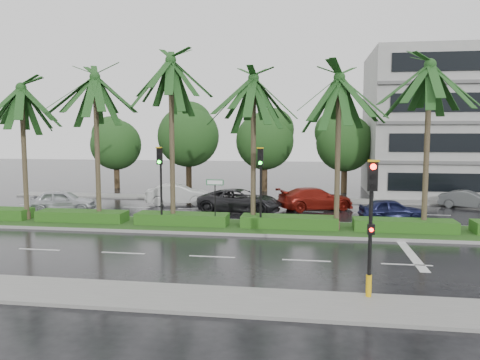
# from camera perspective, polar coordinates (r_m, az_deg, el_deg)

# --- Properties ---
(ground) EXTENTS (120.00, 120.00, 0.00)m
(ground) POSITION_cam_1_polar(r_m,az_deg,el_deg) (25.06, -1.02, -6.36)
(ground) COLOR black
(ground) RESTS_ON ground
(near_sidewalk) EXTENTS (40.00, 2.40, 0.12)m
(near_sidewalk) POSITION_cam_1_polar(r_m,az_deg,el_deg) (15.46, -7.60, -14.06)
(near_sidewalk) COLOR slate
(near_sidewalk) RESTS_ON ground
(far_sidewalk) EXTENTS (40.00, 2.00, 0.12)m
(far_sidewalk) POSITION_cam_1_polar(r_m,az_deg,el_deg) (36.75, 2.14, -2.33)
(far_sidewalk) COLOR slate
(far_sidewalk) RESTS_ON ground
(median) EXTENTS (36.00, 4.00, 0.15)m
(median) POSITION_cam_1_polar(r_m,az_deg,el_deg) (26.01, -0.64, -5.73)
(median) COLOR gray
(median) RESTS_ON ground
(hedge) EXTENTS (35.20, 1.40, 0.60)m
(hedge) POSITION_cam_1_polar(r_m,az_deg,el_deg) (25.93, -0.64, -4.92)
(hedge) COLOR #184A15
(hedge) RESTS_ON median
(lane_markings) EXTENTS (34.00, 13.06, 0.01)m
(lane_markings) POSITION_cam_1_polar(r_m,az_deg,el_deg) (24.32, 5.93, -6.75)
(lane_markings) COLOR silver
(lane_markings) RESTS_ON ground
(palm_row) EXTENTS (26.30, 4.20, 9.85)m
(palm_row) POSITION_cam_1_polar(r_m,az_deg,el_deg) (25.83, -3.44, 11.28)
(palm_row) COLOR #3A3121
(palm_row) RESTS_ON median
(signal_near) EXTENTS (0.34, 0.45, 4.36)m
(signal_near) POSITION_cam_1_polar(r_m,az_deg,el_deg) (15.12, 15.67, -5.07)
(signal_near) COLOR black
(signal_near) RESTS_ON near_sidewalk
(signal_median_left) EXTENTS (0.34, 0.42, 4.36)m
(signal_median_left) POSITION_cam_1_polar(r_m,az_deg,el_deg) (25.85, -9.69, 0.66)
(signal_median_left) COLOR black
(signal_median_left) RESTS_ON median
(signal_median_right) EXTENTS (0.34, 0.42, 4.36)m
(signal_median_right) POSITION_cam_1_polar(r_m,az_deg,el_deg) (24.68, 2.52, 0.50)
(signal_median_right) COLOR black
(signal_median_right) RESTS_ON median
(street_sign) EXTENTS (0.95, 0.09, 2.60)m
(street_sign) POSITION_cam_1_polar(r_m,az_deg,el_deg) (25.35, -3.07, -1.35)
(street_sign) COLOR black
(street_sign) RESTS_ON median
(bg_trees) EXTENTS (32.78, 5.60, 8.09)m
(bg_trees) POSITION_cam_1_polar(r_m,az_deg,el_deg) (41.96, 2.64, 5.14)
(bg_trees) COLOR #372519
(bg_trees) RESTS_ON ground
(building) EXTENTS (16.00, 10.00, 12.00)m
(building) POSITION_cam_1_polar(r_m,az_deg,el_deg) (44.06, 25.83, 6.21)
(building) COLOR gray
(building) RESTS_ON ground
(car_silver) EXTENTS (2.72, 4.66, 1.49)m
(car_silver) POSITION_cam_1_polar(r_m,az_deg,el_deg) (33.26, -20.81, -2.39)
(car_silver) COLOR silver
(car_silver) RESTS_ON ground
(car_white) EXTENTS (2.54, 4.83, 1.51)m
(car_white) POSITION_cam_1_polar(r_m,az_deg,el_deg) (34.52, -7.60, -1.74)
(car_white) COLOR #B8B8B8
(car_white) RESTS_ON ground
(car_darkgrey) EXTENTS (3.00, 5.72, 1.54)m
(car_darkgrey) POSITION_cam_1_polar(r_m,az_deg,el_deg) (31.03, 0.01, -2.53)
(car_darkgrey) COLOR black
(car_darkgrey) RESTS_ON ground
(car_red) EXTENTS (3.95, 5.63, 1.51)m
(car_red) POSITION_cam_1_polar(r_m,az_deg,el_deg) (32.42, 9.18, -2.26)
(car_red) COLOR maroon
(car_red) RESTS_ON ground
(car_blue) EXTENTS (2.19, 4.01, 1.29)m
(car_blue) POSITION_cam_1_polar(r_m,az_deg,el_deg) (29.68, 17.95, -3.45)
(car_blue) COLOR #161A42
(car_blue) RESTS_ON ground
(car_grey) EXTENTS (2.74, 3.93, 1.23)m
(car_grey) POSITION_cam_1_polar(r_m,az_deg,el_deg) (36.22, 26.02, -2.16)
(car_grey) COLOR #545759
(car_grey) RESTS_ON ground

